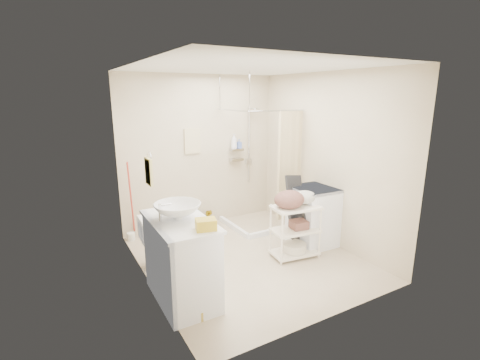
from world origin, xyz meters
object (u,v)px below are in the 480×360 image
(toilet, at_px, (167,239))
(washing_machine, at_px, (314,216))
(vanity, at_px, (181,260))
(laundry_rack, at_px, (295,226))

(toilet, distance_m, washing_machine, 2.23)
(vanity, xyz_separation_m, washing_machine, (2.30, 0.43, -0.02))
(vanity, relative_size, toilet, 1.53)
(toilet, relative_size, laundry_rack, 0.78)
(vanity, height_order, laundry_rack, vanity)
(toilet, xyz_separation_m, washing_machine, (2.18, -0.48, 0.10))
(washing_machine, bearing_deg, laundry_rack, -155.70)
(vanity, xyz_separation_m, laundry_rack, (1.78, 0.22, -0.02))
(washing_machine, height_order, laundry_rack, same)
(laundry_rack, bearing_deg, washing_machine, 29.36)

